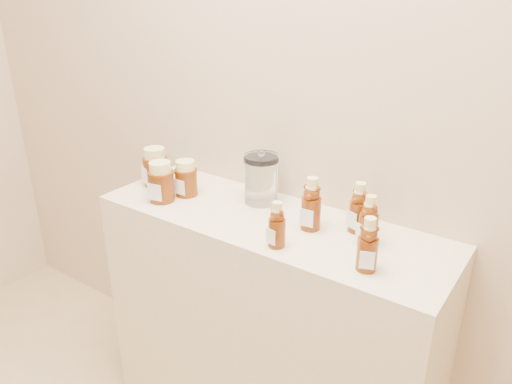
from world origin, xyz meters
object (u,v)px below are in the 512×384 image
Objects in this scene: bear_bottle_front_left at (277,222)px; honey_jar_left at (156,167)px; display_table at (267,330)px; bear_bottle_back_left at (311,200)px; glass_canister at (261,177)px.

bear_bottle_front_left reaches higher than honey_jar_left.
bear_bottle_back_left is at bearing 8.79° from display_table.
bear_bottle_back_left reaches higher than display_table.
bear_bottle_front_left is 0.31m from glass_canister.
bear_bottle_back_left reaches higher than glass_canister.
display_table is 8.14× the size of honey_jar_left.
bear_bottle_front_left is at bearing 10.94° from honey_jar_left.
bear_bottle_back_left is 1.22× the size of bear_bottle_front_left.
honey_jar_left is at bearing -165.99° from glass_canister.
bear_bottle_back_left is (0.14, 0.02, 0.55)m from display_table.
display_table is 0.57m from bear_bottle_back_left.
display_table is 0.56m from bear_bottle_front_left.
glass_canister is at bearing 142.48° from bear_bottle_front_left.
bear_bottle_front_left reaches higher than display_table.
bear_bottle_front_left is (-0.03, -0.15, -0.02)m from bear_bottle_back_left.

